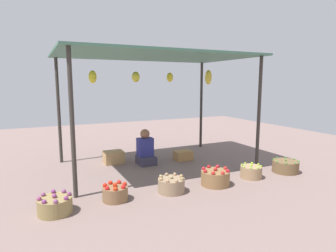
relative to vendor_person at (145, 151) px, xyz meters
name	(u,v)px	position (x,y,z in m)	size (l,w,h in m)	color
ground_plane	(156,165)	(0.17, -0.18, -0.30)	(14.00, 14.00, 0.00)	#7D6661
market_stall_structure	(155,62)	(0.17, -0.17, 1.91)	(4.01, 2.54, 2.37)	#38332D
vendor_person	(145,151)	(0.00, 0.00, 0.00)	(0.36, 0.44, 0.78)	#3A364C
basket_purple_onions	(55,205)	(-2.02, -1.76, -0.18)	(0.46, 0.46, 0.28)	olive
basket_red_tomatoes	(115,193)	(-1.15, -1.68, -0.18)	(0.39, 0.39, 0.28)	olive
basket_potatoes	(171,185)	(-0.22, -1.75, -0.18)	(0.44, 0.44, 0.28)	#93795C
basket_red_apples	(215,177)	(0.63, -1.79, -0.16)	(0.51, 0.51, 0.32)	olive
basket_limes	(251,172)	(1.47, -1.76, -0.18)	(0.40, 0.40, 0.27)	#A1805A
basket_green_chilies	(285,166)	(2.33, -1.79, -0.18)	(0.51, 0.51, 0.26)	brown
wooden_crate_near_vendor	(183,155)	(0.91, -0.07, -0.19)	(0.40, 0.29, 0.21)	#AB7D48
wooden_crate_stacked_rear	(114,157)	(-0.63, 0.35, -0.16)	(0.42, 0.35, 0.27)	tan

